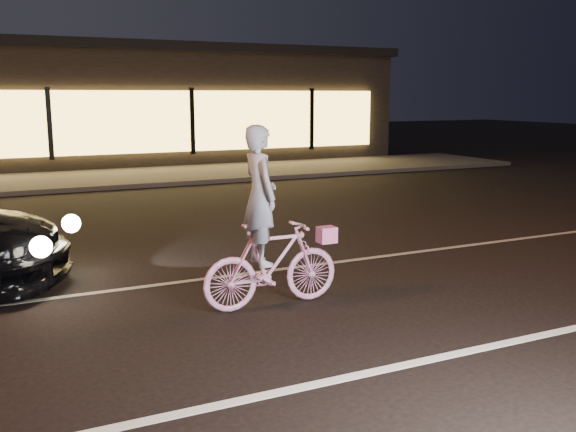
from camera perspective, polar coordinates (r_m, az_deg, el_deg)
ground at (r=6.81m, az=-7.38°, el=-10.53°), size 90.00×90.00×0.00m
lane_stripe_near at (r=5.52m, az=-2.29°, el=-15.69°), size 60.00×0.12×0.01m
lane_stripe_far at (r=8.63m, az=-11.58°, el=-6.02°), size 60.00×0.10×0.01m
sidewalk at (r=19.29m, az=-19.63°, el=2.94°), size 30.00×4.00×0.12m
storefront at (r=25.09m, az=-21.44°, el=9.27°), size 25.40×8.42×4.20m
cyclist at (r=7.43m, az=-1.72°, el=-2.49°), size 1.69×0.58×2.13m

